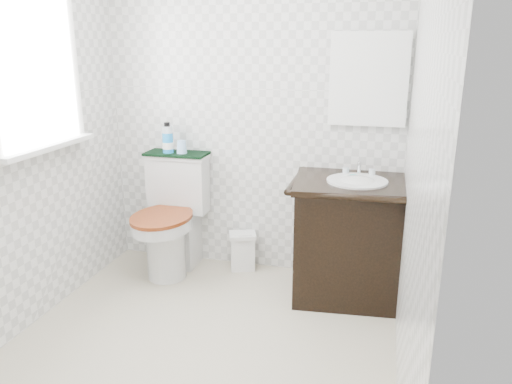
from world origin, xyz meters
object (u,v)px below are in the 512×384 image
at_px(vanity, 350,235).
at_px(mouthwash_bottle, 168,139).
at_px(toilet, 173,222).
at_px(trash_bin, 243,251).
at_px(cup, 182,147).

xyz_separation_m(vanity, mouthwash_bottle, (-1.38, 0.16, 0.57)).
height_order(toilet, mouthwash_bottle, mouthwash_bottle).
distance_m(trash_bin, cup, 0.92).
bearing_deg(toilet, vanity, -2.61).
bearing_deg(vanity, mouthwash_bottle, 173.26).
bearing_deg(trash_bin, toilet, -164.96).
distance_m(vanity, trash_bin, 0.89).
relative_size(vanity, cup, 9.61).
relative_size(toilet, cup, 9.18).
bearing_deg(vanity, cup, 172.48).
xyz_separation_m(trash_bin, mouthwash_bottle, (-0.56, -0.03, 0.85)).
height_order(vanity, trash_bin, vanity).
bearing_deg(toilet, cup, 64.61).
relative_size(toilet, vanity, 0.96).
xyz_separation_m(toilet, trash_bin, (0.51, 0.14, -0.23)).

